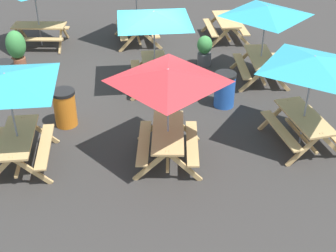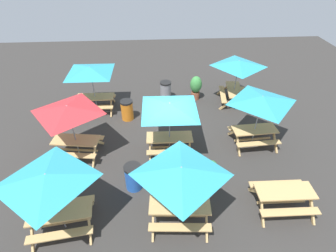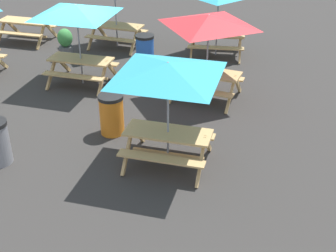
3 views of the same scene
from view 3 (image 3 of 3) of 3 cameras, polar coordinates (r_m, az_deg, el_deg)
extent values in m
plane|color=#33302D|center=(13.77, -10.50, 4.92)|extent=(27.93, 27.93, 0.00)
cube|color=tan|center=(9.67, 0.00, -0.82)|extent=(1.81, 0.72, 0.05)
cube|color=tan|center=(10.28, 0.80, -0.72)|extent=(1.80, 0.28, 0.04)
cube|color=tan|center=(9.38, -0.87, -4.00)|extent=(1.80, 0.28, 0.04)
cube|color=tan|center=(10.03, 4.86, -2.21)|extent=(0.07, 0.80, 0.81)
cube|color=tan|center=(9.42, 4.02, -4.47)|extent=(0.07, 0.80, 0.81)
cube|color=tan|center=(10.36, -3.65, -1.03)|extent=(0.07, 0.80, 0.81)
cube|color=tan|center=(9.77, -4.98, -3.14)|extent=(0.07, 0.80, 0.81)
cube|color=tan|center=(9.94, 0.00, -3.41)|extent=(1.56, 0.09, 0.06)
cylinder|color=gray|center=(9.47, 0.00, 1.32)|extent=(0.04, 0.04, 2.30)
pyramid|color=teal|center=(9.04, 0.00, 6.96)|extent=(2.83, 2.83, 0.28)
cube|color=tan|center=(12.55, 4.73, 6.53)|extent=(1.88, 0.94, 0.05)
cube|color=tan|center=(13.15, 5.43, 6.23)|extent=(1.82, 0.50, 0.04)
cube|color=tan|center=(12.19, 3.87, 4.34)|extent=(1.82, 0.50, 0.04)
cube|color=tan|center=(12.84, 8.49, 5.04)|extent=(0.17, 0.80, 0.81)
cube|color=tan|center=(12.19, 7.62, 3.73)|extent=(0.17, 0.80, 0.81)
cube|color=tan|center=(13.24, 1.93, 6.14)|extent=(0.17, 0.80, 0.81)
cube|color=tan|center=(12.62, 0.77, 4.93)|extent=(0.17, 0.80, 0.81)
cube|color=tan|center=(12.76, 4.64, 4.38)|extent=(1.55, 0.28, 0.06)
cylinder|color=gray|center=(12.40, 4.81, 8.27)|extent=(0.04, 0.04, 2.30)
pyramid|color=red|center=(12.07, 5.01, 12.74)|extent=(2.25, 2.25, 0.28)
cube|color=tan|center=(17.59, -17.07, 12.15)|extent=(1.81, 0.73, 0.05)
cube|color=tan|center=(18.12, -16.05, 11.83)|extent=(1.80, 0.29, 0.04)
cube|color=tan|center=(17.23, -17.85, 10.66)|extent=(1.80, 0.29, 0.04)
cube|color=tan|center=(17.61, -14.08, 11.31)|extent=(0.07, 0.80, 0.81)
cube|color=tan|center=(17.01, -15.22, 10.52)|extent=(0.07, 0.80, 0.81)
cube|color=tan|center=(18.39, -18.45, 11.46)|extent=(0.07, 0.80, 0.81)
cube|color=tan|center=(17.82, -19.67, 10.70)|extent=(0.07, 0.80, 0.81)
cube|color=tan|center=(17.74, -16.82, 10.56)|extent=(1.56, 0.09, 0.06)
cube|color=tan|center=(13.62, -10.59, 8.01)|extent=(1.81, 0.74, 0.05)
cube|color=tan|center=(14.19, -9.54, 7.73)|extent=(1.81, 0.30, 0.04)
cube|color=tan|center=(13.28, -11.47, 5.99)|extent=(1.81, 0.30, 0.04)
cube|color=tan|center=(13.76, -6.85, 6.88)|extent=(0.08, 0.80, 0.81)
cube|color=tan|center=(13.15, -8.02, 5.68)|extent=(0.08, 0.80, 0.81)
cube|color=tan|center=(14.40, -12.67, 7.40)|extent=(0.08, 0.80, 0.81)
cube|color=tan|center=(13.81, -14.03, 6.26)|extent=(0.08, 0.80, 0.81)
cube|color=tan|center=(13.82, -10.39, 6.01)|extent=(1.56, 0.10, 0.06)
cylinder|color=gray|center=(13.48, -10.75, 9.63)|extent=(0.04, 0.04, 2.30)
pyramid|color=teal|center=(13.18, -11.16, 13.76)|extent=(2.83, 2.83, 0.28)
cube|color=tan|center=(15.62, 5.95, 11.17)|extent=(1.87, 0.92, 0.05)
cube|color=tan|center=(16.23, 5.97, 10.80)|extent=(1.82, 0.48, 0.04)
cube|color=tan|center=(15.19, 5.83, 9.48)|extent=(1.82, 0.48, 0.04)
cube|color=tan|center=(16.09, 8.75, 10.14)|extent=(0.16, 0.80, 0.81)
cube|color=tan|center=(15.40, 8.77, 9.25)|extent=(0.16, 0.80, 0.81)
cube|color=tan|center=(16.11, 3.12, 10.47)|extent=(0.16, 0.80, 0.81)
cube|color=tan|center=(15.43, 2.90, 9.60)|extent=(0.16, 0.80, 0.81)
cube|color=tan|center=(15.79, 5.86, 9.38)|extent=(1.56, 0.26, 0.06)
cylinder|color=gray|center=(15.50, 6.03, 12.60)|extent=(0.04, 0.04, 2.30)
cube|color=tan|center=(16.43, -6.30, 12.08)|extent=(1.85, 0.83, 0.05)
cube|color=tan|center=(17.00, -5.48, 11.69)|extent=(1.81, 0.39, 0.04)
cube|color=tan|center=(16.05, -7.06, 10.52)|extent=(1.81, 0.39, 0.04)
cube|color=tan|center=(16.57, -3.20, 11.01)|extent=(0.12, 0.80, 0.81)
cube|color=tan|center=(15.93, -4.17, 10.21)|extent=(0.12, 0.80, 0.81)
cube|color=tan|center=(17.18, -8.15, 11.45)|extent=(0.12, 0.80, 0.81)
cube|color=tan|center=(16.57, -9.26, 10.67)|extent=(0.12, 0.80, 0.81)
cube|color=tan|center=(16.59, -6.20, 10.37)|extent=(1.56, 0.19, 0.06)
cylinder|color=gray|center=(16.31, -6.38, 13.45)|extent=(0.04, 0.04, 2.30)
cylinder|color=orange|center=(11.00, -6.88, 1.23)|extent=(0.56, 0.56, 0.90)
cylinder|color=black|center=(10.78, -7.03, 3.53)|extent=(0.59, 0.59, 0.08)
cylinder|color=blue|center=(14.81, -2.83, 9.05)|extent=(0.56, 0.56, 0.90)
cylinder|color=black|center=(14.64, -2.87, 10.85)|extent=(0.59, 0.59, 0.08)
cylinder|color=#59595B|center=(15.80, -12.26, 8.79)|extent=(0.44, 0.44, 0.40)
ellipsoid|color=#3D8C42|center=(15.64, -12.45, 10.47)|extent=(0.48, 0.48, 0.58)
camera|label=1|loc=(12.43, 53.46, 23.00)|focal=50.00mm
camera|label=2|loc=(20.13, 0.21, 33.95)|focal=28.00mm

